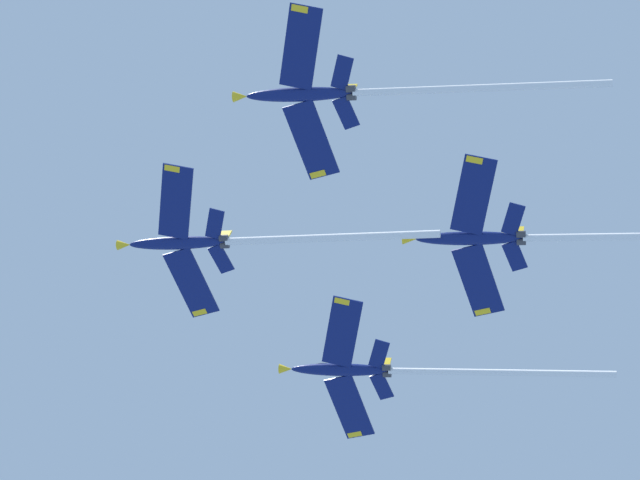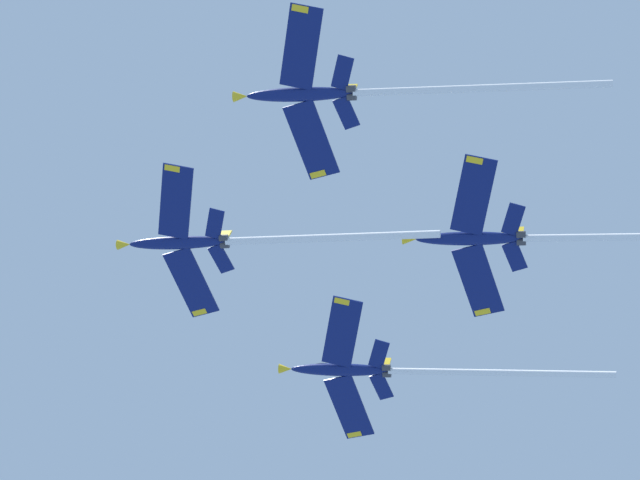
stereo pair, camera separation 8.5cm
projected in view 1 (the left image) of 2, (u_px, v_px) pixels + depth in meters
The scene contains 4 objects.
jet_lead at pixel (222, 241), 131.24m from camera, with size 22.13×35.14×8.19m.
jet_left_wing at pixel (346, 93), 121.41m from camera, with size 23.40×36.49×9.17m.
jet_right_wing at pixel (380, 370), 135.18m from camera, with size 23.42×35.96×8.38m.
jet_slot at pixel (515, 238), 124.87m from camera, with size 22.99×36.06×9.00m.
Camera 1 is at (44.07, 30.68, 1.85)m, focal length 63.17 mm.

